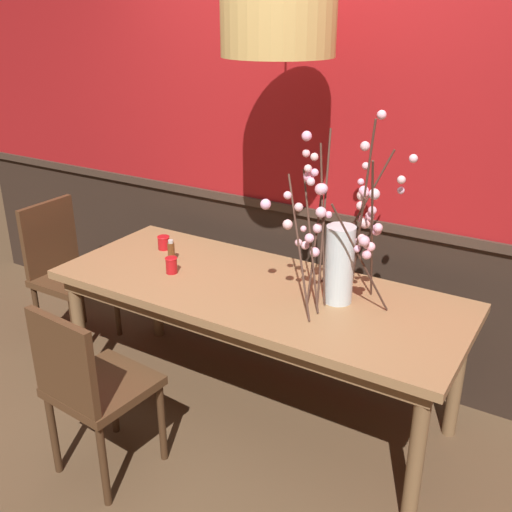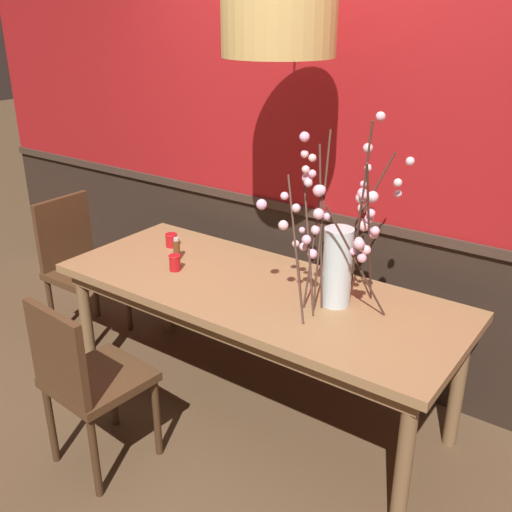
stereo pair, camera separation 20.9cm
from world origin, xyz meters
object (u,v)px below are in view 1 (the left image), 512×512
at_px(candle_holder_nearer_center, 164,243).
at_px(condiment_bottle, 171,251).
at_px(pendant_lamp, 278,22).
at_px(chair_head_west_end, 64,266).
at_px(candle_holder_nearer_edge, 171,265).
at_px(dining_table, 256,300).
at_px(chair_near_side_left, 90,384).
at_px(vase_with_blossoms, 340,250).
at_px(chair_far_side_right, 371,279).
at_px(chair_far_side_left, 274,260).

distance_m(candle_holder_nearer_center, condiment_bottle, 0.20).
bearing_deg(pendant_lamp, chair_head_west_end, -177.09).
xyz_separation_m(condiment_bottle, pendant_lamp, (0.64, 0.05, 1.21)).
xyz_separation_m(chair_head_west_end, candle_holder_nearer_edge, (0.98, -0.10, 0.27)).
distance_m(dining_table, chair_head_west_end, 1.47).
height_order(chair_near_side_left, candle_holder_nearer_center, chair_near_side_left).
relative_size(candle_holder_nearer_center, condiment_bottle, 0.63).
height_order(candle_holder_nearer_edge, condiment_bottle, condiment_bottle).
xyz_separation_m(vase_with_blossoms, candle_holder_nearer_center, (-1.16, 0.08, -0.23)).
bearing_deg(chair_head_west_end, dining_table, -0.07).
distance_m(vase_with_blossoms, pendant_lamp, 1.06).
height_order(chair_head_west_end, pendant_lamp, pendant_lamp).
distance_m(candle_holder_nearer_edge, condiment_bottle, 0.16).
bearing_deg(chair_head_west_end, condiment_bottle, 1.80).
distance_m(dining_table, vase_with_blossoms, 0.55).
bearing_deg(chair_head_west_end, candle_holder_nearer_edge, -5.56).
xyz_separation_m(chair_near_side_left, candle_holder_nearer_edge, (-0.11, 0.74, 0.29)).
distance_m(chair_far_side_right, pendant_lamp, 1.71).
height_order(candle_holder_nearer_center, pendant_lamp, pendant_lamp).
xyz_separation_m(candle_holder_nearer_edge, pendant_lamp, (0.54, 0.17, 1.22)).
relative_size(condiment_bottle, pendant_lamp, 0.14).
bearing_deg(pendant_lamp, chair_far_side_left, 119.91).
xyz_separation_m(chair_far_side_left, chair_head_west_end, (-1.10, -0.82, 0.01)).
xyz_separation_m(chair_head_west_end, chair_far_side_right, (1.77, 0.87, -0.01)).
relative_size(chair_far_side_left, pendant_lamp, 0.97).
bearing_deg(candle_holder_nearer_center, chair_far_side_right, 34.46).
bearing_deg(condiment_bottle, candle_holder_nearer_center, 142.22).
distance_m(chair_far_side_left, candle_holder_nearer_edge, 0.97).
relative_size(chair_far_side_right, vase_with_blossoms, 1.04).
bearing_deg(chair_far_side_right, chair_near_side_left, -111.86).
distance_m(chair_far_side_left, chair_head_west_end, 1.37).
bearing_deg(dining_table, condiment_bottle, 177.06).
bearing_deg(pendant_lamp, candle_holder_nearer_center, 174.86).
xyz_separation_m(chair_near_side_left, vase_with_blossoms, (0.79, 0.90, 0.51)).
distance_m(chair_near_side_left, condiment_bottle, 0.94).
bearing_deg(pendant_lamp, candle_holder_nearer_edge, -162.33).
distance_m(chair_head_west_end, vase_with_blossoms, 1.95).
bearing_deg(chair_head_west_end, chair_far_side_left, 36.77).
height_order(chair_head_west_end, condiment_bottle, chair_head_west_end).
xyz_separation_m(candle_holder_nearer_center, pendant_lamp, (0.80, -0.07, 1.23)).
height_order(candle_holder_nearer_edge, pendant_lamp, pendant_lamp).
relative_size(chair_head_west_end, candle_holder_nearer_edge, 10.50).
bearing_deg(condiment_bottle, dining_table, -2.94).
distance_m(dining_table, pendant_lamp, 1.35).
bearing_deg(candle_holder_nearer_center, dining_table, -11.65).
bearing_deg(candle_holder_nearer_center, candle_holder_nearer_edge, -43.67).
relative_size(dining_table, chair_head_west_end, 2.28).
height_order(dining_table, chair_far_side_left, chair_far_side_left).
relative_size(chair_far_side_left, chair_near_side_left, 1.02).
xyz_separation_m(dining_table, vase_with_blossoms, (0.42, 0.07, 0.35)).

